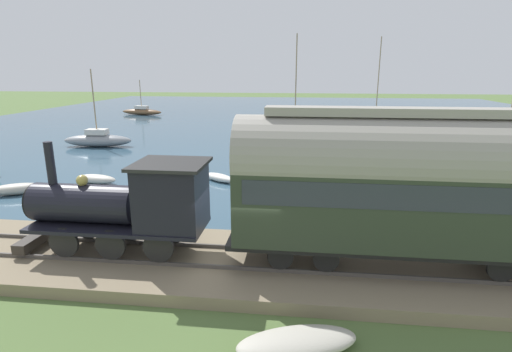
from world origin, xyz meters
name	(u,v)px	position (x,y,z in m)	size (l,w,h in m)	color
ground_plane	(242,270)	(0.00, 0.00, 0.00)	(200.00, 200.00, 0.00)	#516B38
harbor_water	(290,117)	(42.62, 0.00, 0.00)	(80.00, 80.00, 0.01)	#38566B
rail_embankment	(242,264)	(0.01, 0.00, 0.19)	(4.62, 56.00, 0.50)	#84755B
steam_locomotive	(130,202)	(0.01, 3.56, 2.13)	(2.01, 6.13, 3.52)	black
passenger_coach	(413,182)	(0.01, -4.95, 3.08)	(2.35, 10.60, 4.68)	black
sailboat_white	(375,127)	(29.60, -8.94, 0.59)	(1.84, 4.84, 9.23)	white
sailboat_brown	(142,111)	(43.09, 20.90, 0.49)	(2.38, 6.30, 4.82)	brown
sailboat_teal	(502,166)	(13.96, -13.99, 0.49)	(1.87, 4.21, 7.38)	#1E707A
sailboat_gray	(98,140)	(19.54, 15.07, 0.58)	(2.12, 5.72, 6.24)	gray
sailboat_yellow	(295,137)	(22.78, -1.10, 0.56)	(2.34, 5.36, 9.02)	gold
rowboat_mid_harbor	(126,212)	(4.15, 5.74, 0.24)	(1.82, 2.84, 0.46)	silver
rowboat_near_shore	(96,179)	(8.96, 9.65, 0.26)	(1.18, 2.53, 0.50)	beige
rowboat_off_pier	(219,177)	(10.22, 2.87, 0.22)	(1.87, 2.28, 0.43)	silver
rowboat_far_out	(17,189)	(6.57, 12.62, 0.29)	(2.03, 2.81, 0.56)	#B7B2A3
beached_dinghy	(297,343)	(-3.59, -1.80, 0.22)	(1.88, 3.00, 0.44)	#B7B2A3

